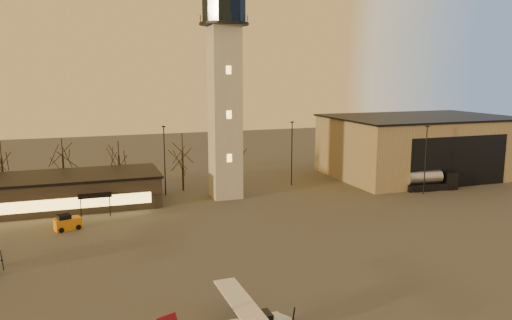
# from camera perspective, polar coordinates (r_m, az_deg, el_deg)

# --- Properties ---
(ground) EXTENTS (220.00, 220.00, 0.00)m
(ground) POSITION_cam_1_polar(r_m,az_deg,el_deg) (45.42, 7.28, -12.93)
(ground) COLOR #3D3B38
(ground) RESTS_ON ground
(control_tower) EXTENTS (6.80, 6.80, 32.60)m
(control_tower) POSITION_cam_1_polar(r_m,az_deg,el_deg) (69.96, -3.60, 8.86)
(control_tower) COLOR #9E9C96
(control_tower) RESTS_ON ground
(hangar) EXTENTS (30.60, 20.60, 10.30)m
(hangar) POSITION_cam_1_polar(r_m,az_deg,el_deg) (90.93, 18.14, 1.55)
(hangar) COLOR #9C8866
(hangar) RESTS_ON ground
(terminal) EXTENTS (25.40, 12.20, 4.30)m
(terminal) POSITION_cam_1_polar(r_m,az_deg,el_deg) (71.03, -21.29, -3.32)
(terminal) COLOR black
(terminal) RESTS_ON ground
(light_poles) EXTENTS (58.50, 12.25, 10.14)m
(light_poles) POSITION_cam_1_polar(r_m,az_deg,el_deg) (72.08, -3.34, 0.16)
(light_poles) COLOR black
(light_poles) RESTS_ON ground
(tree_row) EXTENTS (37.20, 9.20, 8.80)m
(tree_row) POSITION_cam_1_polar(r_m,az_deg,el_deg) (77.52, -15.19, 0.92)
(tree_row) COLOR black
(tree_row) RESTS_ON ground
(fuel_truck) EXTENTS (8.37, 3.41, 3.03)m
(fuel_truck) POSITION_cam_1_polar(r_m,az_deg,el_deg) (80.65, 19.28, -2.38)
(fuel_truck) COLOR black
(fuel_truck) RESTS_ON ground
(service_cart) EXTENTS (3.15, 2.44, 1.79)m
(service_cart) POSITION_cam_1_polar(r_m,az_deg,el_deg) (61.04, -20.76, -6.82)
(service_cart) COLOR orange
(service_cart) RESTS_ON ground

